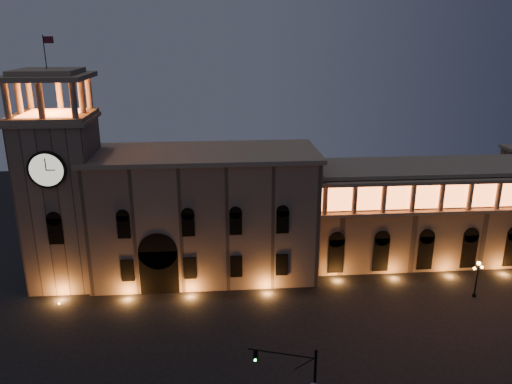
{
  "coord_description": "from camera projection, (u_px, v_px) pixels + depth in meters",
  "views": [
    {
      "loc": [
        -0.32,
        -43.04,
        32.72
      ],
      "look_at": [
        4.59,
        16.0,
        13.64
      ],
      "focal_mm": 35.0,
      "sensor_mm": 36.0,
      "label": 1
    }
  ],
  "objects": [
    {
      "name": "ground",
      "position": [
        224.0,
        368.0,
        50.89
      ],
      "size": [
        160.0,
        160.0,
        0.0
      ],
      "primitive_type": "plane",
      "color": "black",
      "rests_on": "ground"
    },
    {
      "name": "government_building",
      "position": [
        204.0,
        214.0,
        68.84
      ],
      "size": [
        30.8,
        12.8,
        17.6
      ],
      "color": "#816854",
      "rests_on": "ground"
    },
    {
      "name": "clock_tower",
      "position": [
        62.0,
        194.0,
        65.34
      ],
      "size": [
        9.8,
        9.8,
        32.4
      ],
      "color": "#816854",
      "rests_on": "ground"
    },
    {
      "name": "colonnade_wing",
      "position": [
        436.0,
        211.0,
        73.85
      ],
      "size": [
        40.6,
        11.5,
        14.5
      ],
      "color": "#7C634F",
      "rests_on": "ground"
    },
    {
      "name": "street_lamp_near",
      "position": [
        477.0,
        276.0,
        63.77
      ],
      "size": [
        1.69,
        0.63,
        4.97
      ],
      "rotation": [
        0.0,
        0.0,
        0.23
      ],
      "color": "black",
      "rests_on": "ground"
    }
  ]
}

